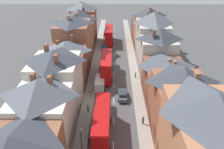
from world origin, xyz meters
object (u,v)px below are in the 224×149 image
double_decker_bus_lead (107,66)px  street_lamp (82,146)px  pedestrian_far_right (136,74)px  delivery_van (100,83)px  car_mid_black (105,45)px  car_near_blue (123,95)px  double_decker_bus_far_approaching (102,124)px  car_parked_right_a (94,131)px  pedestrian_mid_left (143,120)px  double_decker_bus_mid_street (109,35)px  car_parked_left_a (106,32)px  pedestrian_far_left (90,93)px  pedestrian_mid_right (88,108)px

double_decker_bus_lead → street_lamp: size_ratio=1.96×
pedestrian_far_right → delivery_van: bearing=-150.7°
car_mid_black → car_near_blue: bearing=-80.4°
double_decker_bus_far_approaching → pedestrian_far_right: bearing=70.7°
double_decker_bus_far_approaching → delivery_van: size_ratio=2.08×
car_near_blue → pedestrian_far_right: size_ratio=2.63×
car_parked_right_a → pedestrian_mid_left: size_ratio=2.42×
pedestrian_mid_left → pedestrian_far_right: same height
double_decker_bus_lead → delivery_van: size_ratio=2.08×
pedestrian_far_right → double_decker_bus_mid_street: bearing=105.8°
double_decker_bus_mid_street → car_mid_black: bearing=-107.0°
double_decker_bus_lead → car_near_blue: size_ratio=2.55×
delivery_van → double_decker_bus_far_approaching: bearing=-85.2°
pedestrian_mid_left → street_lamp: 12.59m
car_near_blue → car_parked_right_a: (-4.90, -10.71, 0.03)m
pedestrian_far_right → car_near_blue: bearing=-111.2°
car_parked_right_a → delivery_van: size_ratio=0.75×
double_decker_bus_lead → car_parked_left_a: bearing=92.2°
double_decker_bus_far_approaching → pedestrian_mid_left: bearing=25.5°
car_parked_left_a → double_decker_bus_mid_street: bearing=-82.3°
double_decker_bus_lead → car_parked_left_a: 33.46m
double_decker_bus_far_approaching → pedestrian_far_left: bearing=104.7°
double_decker_bus_lead → car_parked_left_a: size_ratio=2.49×
double_decker_bus_mid_street → street_lamp: (-2.44, -49.39, 0.43)m
car_parked_left_a → pedestrian_far_left: bearing=-92.4°
delivery_van → pedestrian_far_right: size_ratio=3.23×
car_parked_right_a → pedestrian_mid_left: (8.18, 2.79, 0.19)m
double_decker_bus_lead → pedestrian_mid_left: size_ratio=6.71×
car_parked_right_a → pedestrian_mid_left: 8.65m
double_decker_bus_far_approaching → pedestrian_far_right: (6.97, 19.86, -1.78)m
pedestrian_far_right → street_lamp: (-9.41, -24.72, 2.21)m
delivery_van → pedestrian_far_right: 9.47m
car_parked_right_a → pedestrian_far_right: bearing=66.9°
double_decker_bus_lead → pedestrian_far_left: (-3.04, -9.10, -1.78)m
double_decker_bus_far_approaching → car_mid_black: size_ratio=2.71×
car_parked_right_a → pedestrian_mid_right: pedestrian_mid_right is taller
double_decker_bus_mid_street → pedestrian_far_right: double_decker_bus_mid_street is taller
pedestrian_far_left → delivery_van: bearing=64.6°
pedestrian_mid_left → car_mid_black: bearing=102.5°
car_parked_right_a → car_mid_black: 39.81m
double_decker_bus_lead → double_decker_bus_far_approaching: 20.65m
car_parked_right_a → pedestrian_far_left: 11.19m
pedestrian_mid_left → street_lamp: size_ratio=0.29×
double_decker_bus_far_approaching → pedestrian_mid_right: (-2.98, 6.47, -1.78)m
double_decker_bus_far_approaching → street_lamp: (-2.44, -4.86, 0.43)m
car_near_blue → pedestrian_mid_right: pedestrian_mid_right is taller
car_mid_black → street_lamp: 45.25m
delivery_van → pedestrian_far_left: size_ratio=3.23×
car_parked_left_a → pedestrian_mid_left: (8.18, -50.74, 0.20)m
double_decker_bus_mid_street → delivery_van: bearing=-92.5°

